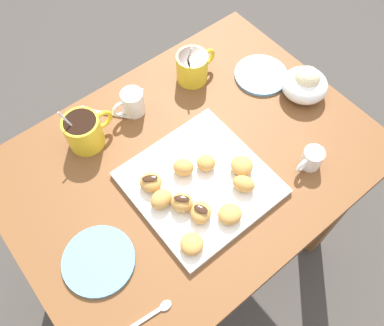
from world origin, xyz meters
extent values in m
plane|color=#423D38|center=(0.00, 0.00, 0.00)|extent=(8.00, 8.00, 0.00)
cube|color=brown|center=(0.00, 0.00, 0.72)|extent=(0.93, 0.69, 0.04)
cube|color=brown|center=(0.41, -0.28, 0.35)|extent=(0.07, 0.07, 0.70)
cube|color=brown|center=(-0.41, 0.28, 0.35)|extent=(0.07, 0.07, 0.70)
cube|color=brown|center=(0.41, 0.28, 0.35)|extent=(0.07, 0.07, 0.70)
cube|color=white|center=(-0.03, -0.07, 0.74)|extent=(0.32, 0.32, 0.02)
cylinder|color=yellow|center=(-0.18, 0.21, 0.78)|extent=(0.09, 0.09, 0.09)
torus|color=yellow|center=(-0.12, 0.21, 0.78)|extent=(0.06, 0.01, 0.06)
cylinder|color=black|center=(-0.18, 0.21, 0.82)|extent=(0.08, 0.08, 0.01)
cylinder|color=silver|center=(-0.19, 0.21, 0.82)|extent=(0.04, 0.04, 0.11)
cylinder|color=yellow|center=(0.18, 0.21, 0.78)|extent=(0.09, 0.09, 0.09)
torus|color=yellow|center=(0.23, 0.21, 0.78)|extent=(0.06, 0.01, 0.06)
cylinder|color=black|center=(0.18, 0.21, 0.82)|extent=(0.08, 0.08, 0.01)
cylinder|color=silver|center=(0.16, 0.21, 0.81)|extent=(0.02, 0.03, 0.11)
cylinder|color=white|center=(-0.02, 0.22, 0.77)|extent=(0.06, 0.06, 0.07)
cone|color=white|center=(0.01, 0.22, 0.80)|extent=(0.02, 0.02, 0.02)
torus|color=white|center=(-0.06, 0.22, 0.77)|extent=(0.05, 0.01, 0.05)
cylinder|color=white|center=(-0.02, 0.22, 0.80)|extent=(0.05, 0.05, 0.01)
ellipsoid|color=white|center=(0.38, -0.03, 0.77)|extent=(0.13, 0.13, 0.07)
sphere|color=#F4E5B2|center=(0.38, -0.03, 0.80)|extent=(0.07, 0.07, 0.07)
ellipsoid|color=green|center=(0.40, -0.03, 0.82)|extent=(0.02, 0.03, 0.01)
cylinder|color=white|center=(0.23, -0.20, 0.76)|extent=(0.05, 0.05, 0.05)
cone|color=white|center=(0.25, -0.20, 0.78)|extent=(0.02, 0.02, 0.02)
torus|color=white|center=(0.19, -0.20, 0.77)|extent=(0.04, 0.01, 0.04)
cylinder|color=#381E11|center=(0.23, -0.20, 0.78)|extent=(0.04, 0.04, 0.01)
cylinder|color=#66A8DB|center=(-0.32, -0.08, 0.74)|extent=(0.16, 0.16, 0.01)
cylinder|color=#66A8DB|center=(0.34, 0.09, 0.74)|extent=(0.15, 0.15, 0.01)
cube|color=silver|center=(-0.34, -0.24, 0.74)|extent=(0.15, 0.03, 0.00)
ellipsoid|color=silver|center=(-0.27, -0.25, 0.74)|extent=(0.03, 0.02, 0.01)
cube|color=silver|center=(-0.09, 0.25, 0.74)|extent=(0.10, 0.12, 0.00)
ellipsoid|color=silver|center=(-0.14, 0.31, 0.74)|extent=(0.03, 0.02, 0.01)
ellipsoid|color=#D19347|center=(0.01, -0.05, 0.77)|extent=(0.06, 0.06, 0.04)
ellipsoid|color=#D19347|center=(-0.14, -0.19, 0.77)|extent=(0.07, 0.07, 0.03)
ellipsoid|color=#D19347|center=(0.07, -0.11, 0.77)|extent=(0.07, 0.07, 0.04)
ellipsoid|color=#D19347|center=(-0.08, -0.14, 0.77)|extent=(0.07, 0.07, 0.03)
ellipsoid|color=#381E11|center=(-0.08, -0.14, 0.79)|extent=(0.03, 0.04, 0.00)
ellipsoid|color=#D19347|center=(0.04, -0.15, 0.77)|extent=(0.06, 0.07, 0.04)
ellipsoid|color=#D19347|center=(-0.04, -0.02, 0.77)|extent=(0.07, 0.07, 0.04)
ellipsoid|color=#D19347|center=(-0.13, -0.06, 0.77)|extent=(0.06, 0.05, 0.04)
ellipsoid|color=#D19347|center=(-0.13, -0.01, 0.77)|extent=(0.07, 0.07, 0.04)
ellipsoid|color=#381E11|center=(-0.13, -0.01, 0.79)|extent=(0.04, 0.03, 0.00)
ellipsoid|color=#D19347|center=(-0.10, -0.10, 0.77)|extent=(0.07, 0.07, 0.04)
ellipsoid|color=#381E11|center=(-0.10, -0.10, 0.79)|extent=(0.04, 0.04, 0.00)
ellipsoid|color=#D19347|center=(-0.03, -0.19, 0.77)|extent=(0.07, 0.06, 0.03)
camera|label=1|loc=(-0.32, -0.41, 1.61)|focal=37.39mm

